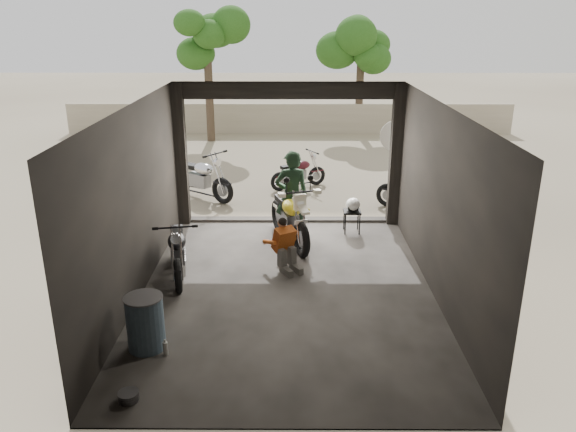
{
  "coord_description": "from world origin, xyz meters",
  "views": [
    {
      "loc": [
        0.06,
        -8.77,
        4.51
      ],
      "look_at": [
        0.01,
        0.6,
        1.17
      ],
      "focal_mm": 35.0,
      "sensor_mm": 36.0,
      "label": 1
    }
  ],
  "objects_px": {
    "mechanic": "(287,247)",
    "oil_drum": "(145,324)",
    "stool": "(352,214)",
    "main_bike": "(290,213)",
    "helmet": "(353,204)",
    "rider": "(292,196)",
    "outside_bike_c": "(415,188)",
    "left_bike": "(177,246)",
    "outside_bike_a": "(200,174)",
    "sign_post": "(394,151)",
    "outside_bike_b": "(298,170)"
  },
  "relations": [
    {
      "from": "mechanic",
      "to": "oil_drum",
      "type": "distance_m",
      "value": 3.29
    },
    {
      "from": "left_bike",
      "to": "oil_drum",
      "type": "relative_size",
      "value": 2.08
    },
    {
      "from": "outside_bike_c",
      "to": "helmet",
      "type": "height_order",
      "value": "outside_bike_c"
    },
    {
      "from": "stool",
      "to": "sign_post",
      "type": "bearing_deg",
      "value": 54.17
    },
    {
      "from": "sign_post",
      "to": "outside_bike_c",
      "type": "bearing_deg",
      "value": 10.81
    },
    {
      "from": "outside_bike_b",
      "to": "rider",
      "type": "height_order",
      "value": "rider"
    },
    {
      "from": "outside_bike_c",
      "to": "sign_post",
      "type": "distance_m",
      "value": 1.07
    },
    {
      "from": "main_bike",
      "to": "helmet",
      "type": "xyz_separation_m",
      "value": [
        1.38,
        0.59,
        -0.0
      ]
    },
    {
      "from": "main_bike",
      "to": "stool",
      "type": "relative_size",
      "value": 3.86
    },
    {
      "from": "outside_bike_c",
      "to": "helmet",
      "type": "xyz_separation_m",
      "value": [
        -1.67,
        -1.53,
        0.1
      ]
    },
    {
      "from": "helmet",
      "to": "rider",
      "type": "bearing_deg",
      "value": -144.96
    },
    {
      "from": "rider",
      "to": "helmet",
      "type": "bearing_deg",
      "value": -176.63
    },
    {
      "from": "stool",
      "to": "helmet",
      "type": "bearing_deg",
      "value": -56.25
    },
    {
      "from": "outside_bike_a",
      "to": "outside_bike_c",
      "type": "relative_size",
      "value": 1.14
    },
    {
      "from": "mechanic",
      "to": "main_bike",
      "type": "bearing_deg",
      "value": 56.35
    },
    {
      "from": "main_bike",
      "to": "rider",
      "type": "height_order",
      "value": "rider"
    },
    {
      "from": "mechanic",
      "to": "oil_drum",
      "type": "bearing_deg",
      "value": -158.84
    },
    {
      "from": "helmet",
      "to": "outside_bike_a",
      "type": "bearing_deg",
      "value": 166.63
    },
    {
      "from": "left_bike",
      "to": "stool",
      "type": "distance_m",
      "value": 4.04
    },
    {
      "from": "left_bike",
      "to": "outside_bike_c",
      "type": "relative_size",
      "value": 1.02
    },
    {
      "from": "helmet",
      "to": "outside_bike_b",
      "type": "bearing_deg",
      "value": 128.87
    },
    {
      "from": "outside_bike_b",
      "to": "mechanic",
      "type": "relative_size",
      "value": 1.53
    },
    {
      "from": "outside_bike_a",
      "to": "outside_bike_c",
      "type": "xyz_separation_m",
      "value": [
        5.37,
        -0.96,
        -0.08
      ]
    },
    {
      "from": "rider",
      "to": "sign_post",
      "type": "xyz_separation_m",
      "value": [
        2.46,
        1.93,
        0.51
      ]
    },
    {
      "from": "stool",
      "to": "main_bike",
      "type": "bearing_deg",
      "value": -155.88
    },
    {
      "from": "helmet",
      "to": "sign_post",
      "type": "relative_size",
      "value": 0.15
    },
    {
      "from": "main_bike",
      "to": "mechanic",
      "type": "xyz_separation_m",
      "value": [
        -0.05,
        -1.37,
        -0.18
      ]
    },
    {
      "from": "main_bike",
      "to": "rider",
      "type": "relative_size",
      "value": 1.03
    },
    {
      "from": "outside_bike_a",
      "to": "rider",
      "type": "distance_m",
      "value": 3.7
    },
    {
      "from": "main_bike",
      "to": "sign_post",
      "type": "distance_m",
      "value": 3.41
    },
    {
      "from": "left_bike",
      "to": "sign_post",
      "type": "bearing_deg",
      "value": 28.88
    },
    {
      "from": "oil_drum",
      "to": "helmet",
      "type": "bearing_deg",
      "value": 53.41
    },
    {
      "from": "outside_bike_c",
      "to": "main_bike",
      "type": "bearing_deg",
      "value": 151.36
    },
    {
      "from": "outside_bike_c",
      "to": "oil_drum",
      "type": "distance_m",
      "value": 7.95
    },
    {
      "from": "rider",
      "to": "stool",
      "type": "distance_m",
      "value": 1.47
    },
    {
      "from": "main_bike",
      "to": "outside_bike_a",
      "type": "bearing_deg",
      "value": 108.4
    },
    {
      "from": "outside_bike_a",
      "to": "helmet",
      "type": "relative_size",
      "value": 5.88
    },
    {
      "from": "mechanic",
      "to": "outside_bike_c",
      "type": "bearing_deg",
      "value": 16.74
    },
    {
      "from": "stool",
      "to": "outside_bike_b",
      "type": "bearing_deg",
      "value": 108.21
    },
    {
      "from": "stool",
      "to": "oil_drum",
      "type": "bearing_deg",
      "value": -126.4
    },
    {
      "from": "left_bike",
      "to": "rider",
      "type": "xyz_separation_m",
      "value": [
        2.07,
        1.82,
        0.39
      ]
    },
    {
      "from": "outside_bike_b",
      "to": "rider",
      "type": "bearing_deg",
      "value": 148.04
    },
    {
      "from": "helmet",
      "to": "oil_drum",
      "type": "relative_size",
      "value": 0.4
    },
    {
      "from": "outside_bike_c",
      "to": "stool",
      "type": "xyz_separation_m",
      "value": [
        -1.68,
        -1.51,
        -0.13
      ]
    },
    {
      "from": "mechanic",
      "to": "sign_post",
      "type": "relative_size",
      "value": 0.44
    },
    {
      "from": "main_bike",
      "to": "left_bike",
      "type": "relative_size",
      "value": 1.17
    },
    {
      "from": "stool",
      "to": "rider",
      "type": "bearing_deg",
      "value": -164.75
    },
    {
      "from": "outside_bike_b",
      "to": "helmet",
      "type": "bearing_deg",
      "value": 169.31
    },
    {
      "from": "main_bike",
      "to": "outside_bike_b",
      "type": "distance_m",
      "value": 4.05
    },
    {
      "from": "outside_bike_c",
      "to": "rider",
      "type": "distance_m",
      "value": 3.56
    }
  ]
}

